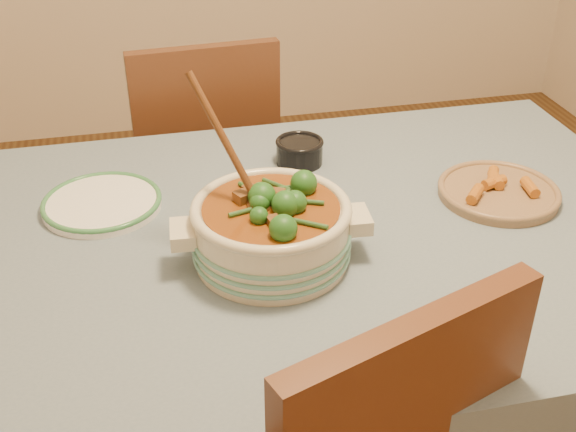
% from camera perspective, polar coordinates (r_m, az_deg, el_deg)
% --- Properties ---
extents(dining_table, '(1.68, 1.08, 0.76)m').
position_cam_1_polar(dining_table, '(1.55, 0.31, -4.16)').
color(dining_table, brown).
rests_on(dining_table, floor).
extents(stew_casserole, '(0.39, 0.32, 0.36)m').
position_cam_1_polar(stew_casserole, '(1.38, -1.35, -0.80)').
color(stew_casserole, beige).
rests_on(stew_casserole, dining_table).
extents(white_plate, '(0.31, 0.31, 0.02)m').
position_cam_1_polar(white_plate, '(1.63, -14.49, 1.02)').
color(white_plate, white).
rests_on(white_plate, dining_table).
extents(condiment_bowl, '(0.15, 0.15, 0.06)m').
position_cam_1_polar(condiment_bowl, '(1.76, 0.92, 5.22)').
color(condiment_bowl, black).
rests_on(condiment_bowl, dining_table).
extents(fried_plate, '(0.34, 0.34, 0.05)m').
position_cam_1_polar(fried_plate, '(1.69, 16.32, 2.00)').
color(fried_plate, '#9C7356').
rests_on(fried_plate, dining_table).
extents(chair_far, '(0.46, 0.46, 0.93)m').
position_cam_1_polar(chair_far, '(2.31, -6.67, 4.56)').
color(chair_far, brown).
rests_on(chair_far, floor).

